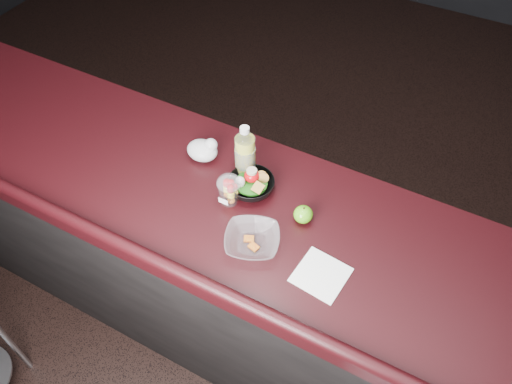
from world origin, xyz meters
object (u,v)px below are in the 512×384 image
green_apple (303,214)px  takeout_bowl (252,240)px  fruit_cup (229,190)px  lemonade_bottle (245,155)px  snack_bowl (251,184)px

green_apple → takeout_bowl: bearing=-121.5°
takeout_bowl → fruit_cup: bearing=141.3°
lemonade_bottle → fruit_cup: bearing=-84.1°
lemonade_bottle → fruit_cup: 0.15m
fruit_cup → green_apple: size_ratio=1.75×
green_apple → takeout_bowl: 0.21m
snack_bowl → lemonade_bottle: bearing=131.8°
lemonade_bottle → snack_bowl: lemonade_bottle is taller
green_apple → snack_bowl: snack_bowl is taller
lemonade_bottle → takeout_bowl: lemonade_bottle is taller
lemonade_bottle → fruit_cup: (0.02, -0.15, -0.03)m
snack_bowl → takeout_bowl: bearing=-60.7°
snack_bowl → takeout_bowl: (0.12, -0.21, -0.01)m
snack_bowl → takeout_bowl: snack_bowl is taller
lemonade_bottle → snack_bowl: bearing=-48.2°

